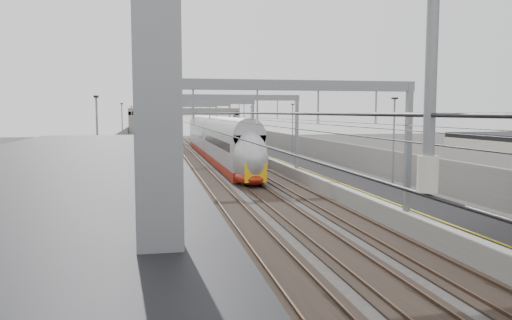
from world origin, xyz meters
name	(u,v)px	position (x,y,z in m)	size (l,w,h in m)	color
platform_left	(135,174)	(-8.00, 45.00, 0.50)	(4.00, 120.00, 1.00)	black
platform_right	(305,170)	(8.00, 45.00, 0.50)	(4.00, 120.00, 1.00)	black
tracks	(223,177)	(0.00, 45.00, 0.05)	(11.40, 140.00, 0.20)	black
overhead_line	(214,112)	(0.00, 51.62, 6.14)	(13.00, 140.00, 6.60)	gray
overbridge	(185,116)	(0.00, 100.00, 5.31)	(22.00, 2.20, 6.90)	slate
wall_left	(98,163)	(-11.20, 45.00, 1.60)	(0.30, 120.00, 3.20)	slate
wall_right	(336,158)	(11.20, 45.00, 1.60)	(0.30, 120.00, 3.20)	slate
train	(217,144)	(1.50, 60.82, 2.18)	(2.82, 51.38, 4.45)	#9C1E0E
signal_green	(161,138)	(-5.20, 71.79, 2.42)	(0.32, 0.32, 3.48)	black
signal_red_near	(224,139)	(3.20, 66.70, 2.42)	(0.32, 0.32, 3.48)	black
signal_red_far	(233,137)	(5.40, 72.89, 2.42)	(0.32, 0.32, 3.48)	black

